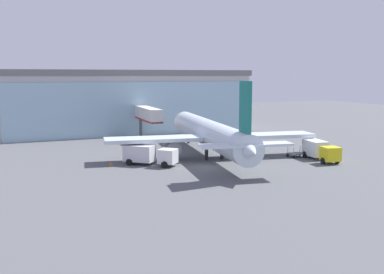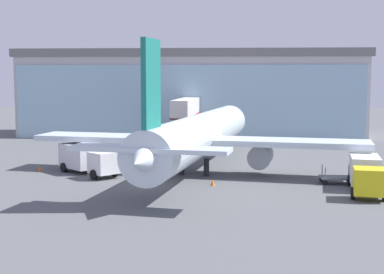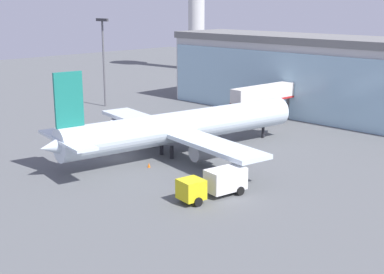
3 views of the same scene
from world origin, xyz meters
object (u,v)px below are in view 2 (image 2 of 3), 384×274
(fuel_truck, at_px, (366,174))
(baggage_cart, at_px, (337,178))
(airplane, at_px, (199,135))
(catering_truck, at_px, (87,158))
(jet_bridge, at_px, (187,109))
(safety_cone_nose, at_px, (213,182))
(safety_cone_wingtip, at_px, (40,168))

(fuel_truck, relative_size, baggage_cart, 2.69)
(airplane, height_order, catering_truck, airplane)
(jet_bridge, xyz_separation_m, airplane, (2.80, -21.81, -1.26))
(jet_bridge, relative_size, safety_cone_nose, 26.30)
(jet_bridge, relative_size, fuel_truck, 1.91)
(jet_bridge, xyz_separation_m, baggage_cart, (14.71, -26.85, -4.23))
(airplane, bearing_deg, jet_bridge, 17.16)
(airplane, relative_size, catering_truck, 5.39)
(catering_truck, distance_m, baggage_cart, 22.41)
(fuel_truck, bearing_deg, safety_cone_wingtip, -95.26)
(airplane, relative_size, safety_cone_nose, 66.73)
(catering_truck, relative_size, safety_cone_nose, 12.39)
(airplane, bearing_deg, safety_cone_wingtip, 102.20)
(jet_bridge, xyz_separation_m, safety_cone_nose, (4.28, -28.31, -4.46))
(airplane, bearing_deg, catering_truck, 110.61)
(safety_cone_wingtip, bearing_deg, fuel_truck, -15.02)
(jet_bridge, xyz_separation_m, catering_truck, (-7.47, -23.76, -3.27))
(airplane, distance_m, baggage_cart, 13.27)
(fuel_truck, xyz_separation_m, safety_cone_nose, (-11.97, 1.82, -1.19))
(catering_truck, relative_size, baggage_cart, 2.42)
(airplane, distance_m, catering_truck, 10.64)
(fuel_truck, bearing_deg, airplane, -111.97)
(catering_truck, bearing_deg, safety_cone_wingtip, -151.53)
(safety_cone_wingtip, bearing_deg, jet_bridge, 61.00)
(fuel_truck, height_order, baggage_cart, fuel_truck)
(baggage_cart, relative_size, safety_cone_nose, 5.12)
(airplane, xyz_separation_m, safety_cone_nose, (1.48, -6.50, -3.20))
(safety_cone_nose, bearing_deg, safety_cone_wingtip, 160.63)
(jet_bridge, bearing_deg, safety_cone_nose, -167.65)
(fuel_truck, relative_size, safety_cone_nose, 13.76)
(baggage_cart, bearing_deg, jet_bridge, -61.77)
(catering_truck, height_order, safety_cone_nose, catering_truck)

